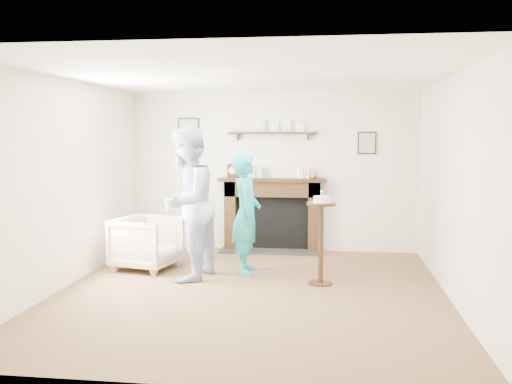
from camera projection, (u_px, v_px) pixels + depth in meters
The scene contains 6 objects.
ground at pixel (251, 293), 6.64m from camera, with size 5.00×5.00×0.00m, color brown.
room_shell at pixel (258, 151), 7.16m from camera, with size 4.54×5.02×2.52m.
armchair at pixel (147, 269), 7.80m from camera, with size 0.77×0.79×0.72m, color #C4AA91.
man at pixel (187, 279), 7.27m from camera, with size 0.94×0.73×1.93m, color silver.
woman at pixel (246, 272), 7.61m from camera, with size 0.58×0.38×1.58m, color #22C1B0.
pedestal_table at pixel (321, 227), 6.95m from camera, with size 0.36×0.36×1.16m.
Camera 1 is at (0.92, -6.42, 1.85)m, focal length 40.00 mm.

